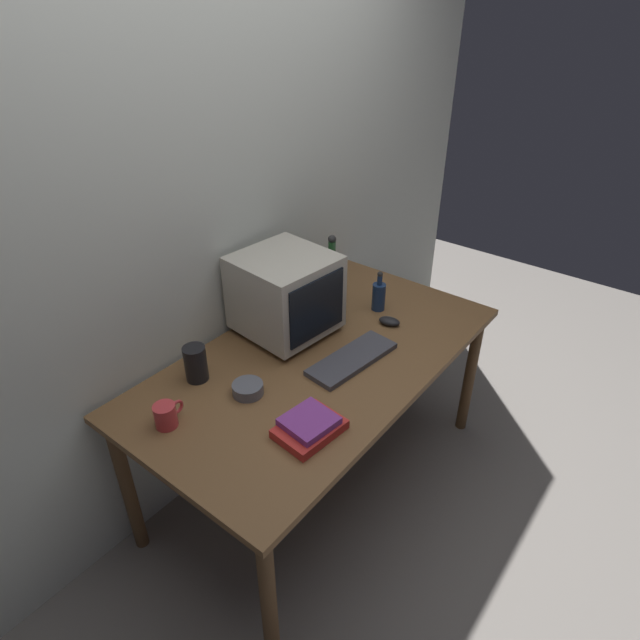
# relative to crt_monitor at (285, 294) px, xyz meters

# --- Properties ---
(ground_plane) EXTENTS (6.00, 6.00, 0.00)m
(ground_plane) POSITION_rel_crt_monitor_xyz_m (-0.06, -0.24, -0.94)
(ground_plane) COLOR slate
(back_wall) EXTENTS (4.00, 0.08, 2.50)m
(back_wall) POSITION_rel_crt_monitor_xyz_m (-0.06, 0.27, 0.31)
(back_wall) COLOR beige
(back_wall) RESTS_ON ground
(desk) EXTENTS (1.66, 0.90, 0.75)m
(desk) POSITION_rel_crt_monitor_xyz_m (-0.06, -0.24, -0.27)
(desk) COLOR brown
(desk) RESTS_ON ground
(crt_monitor) EXTENTS (0.41, 0.42, 0.37)m
(crt_monitor) POSITION_rel_crt_monitor_xyz_m (0.00, 0.00, 0.00)
(crt_monitor) COLOR #B2AD9E
(crt_monitor) RESTS_ON desk
(keyboard) EXTENTS (0.43, 0.20, 0.02)m
(keyboard) POSITION_rel_crt_monitor_xyz_m (-0.01, -0.37, -0.18)
(keyboard) COLOR #3F3F47
(keyboard) RESTS_ON desk
(computer_mouse) EXTENTS (0.08, 0.11, 0.04)m
(computer_mouse) POSITION_rel_crt_monitor_xyz_m (0.33, -0.34, -0.17)
(computer_mouse) COLOR black
(computer_mouse) RESTS_ON desk
(bottle_tall) EXTENTS (0.09, 0.09, 0.38)m
(bottle_tall) POSITION_rel_crt_monitor_xyz_m (0.30, -0.03, -0.05)
(bottle_tall) COLOR #1E4C23
(bottle_tall) RESTS_ON desk
(bottle_short) EXTENTS (0.06, 0.06, 0.20)m
(bottle_short) POSITION_rel_crt_monitor_xyz_m (0.42, -0.22, -0.12)
(bottle_short) COLOR navy
(bottle_short) RESTS_ON desk
(book_stack) EXTENTS (0.25, 0.19, 0.06)m
(book_stack) POSITION_rel_crt_monitor_xyz_m (-0.44, -0.49, -0.16)
(book_stack) COLOR red
(book_stack) RESTS_ON desk
(mug) EXTENTS (0.12, 0.08, 0.09)m
(mug) POSITION_rel_crt_monitor_xyz_m (-0.72, -0.07, -0.15)
(mug) COLOR #CC383D
(mug) RESTS_ON desk
(cd_spindle) EXTENTS (0.12, 0.12, 0.04)m
(cd_spindle) POSITION_rel_crt_monitor_xyz_m (-0.42, -0.17, -0.17)
(cd_spindle) COLOR #595B66
(cd_spindle) RESTS_ON desk
(metal_canister) EXTENTS (0.09, 0.09, 0.15)m
(metal_canister) POSITION_rel_crt_monitor_xyz_m (-0.48, 0.05, -0.12)
(metal_canister) COLOR black
(metal_canister) RESTS_ON desk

